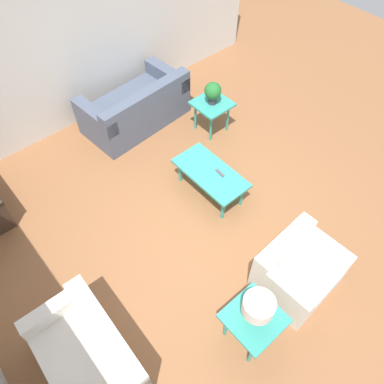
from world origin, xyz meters
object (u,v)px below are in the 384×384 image
at_px(table_lamp, 258,307).
at_px(potted_plant, 213,92).
at_px(sofa, 137,108).
at_px(armchair, 296,271).
at_px(side_table_lamp, 253,320).
at_px(coffee_table, 210,174).
at_px(side_table_plant, 212,107).
at_px(loveseat, 90,356).

bearing_deg(table_lamp, potted_plant, -35.76).
bearing_deg(sofa, potted_plant, 127.15).
relative_size(armchair, potted_plant, 2.57).
xyz_separation_m(sofa, potted_plant, (-0.95, -0.84, 0.46)).
distance_m(sofa, side_table_lamp, 3.97).
bearing_deg(table_lamp, coffee_table, -30.69).
relative_size(side_table_lamp, table_lamp, 1.40).
relative_size(armchair, side_table_plant, 1.69).
bearing_deg(potted_plant, side_table_lamp, 144.24).
bearing_deg(coffee_table, side_table_lamp, 149.31).
xyz_separation_m(sofa, side_table_plant, (-0.95, -0.84, 0.16)).
height_order(loveseat, coffee_table, loveseat).
xyz_separation_m(coffee_table, side_table_plant, (1.00, -0.95, 0.09)).
bearing_deg(loveseat, coffee_table, 112.18).
bearing_deg(sofa, side_table_lamp, 68.05).
height_order(sofa, coffee_table, sofa).
bearing_deg(coffee_table, table_lamp, 149.31).
bearing_deg(table_lamp, armchair, -83.53).
xyz_separation_m(armchair, side_table_plant, (2.73, -1.15, 0.18)).
relative_size(side_table_plant, side_table_lamp, 1.00).
height_order(side_table_plant, potted_plant, potted_plant).
relative_size(loveseat, table_lamp, 3.25).
bearing_deg(potted_plant, coffee_table, 136.38).
bearing_deg(side_table_plant, potted_plant, 45.00).
distance_m(side_table_plant, table_lamp, 3.51).
bearing_deg(coffee_table, loveseat, 110.31).
bearing_deg(potted_plant, sofa, 41.55).
bearing_deg(loveseat, table_lamp, 61.10).
relative_size(sofa, side_table_plant, 3.22).
bearing_deg(loveseat, potted_plant, 120.83).
bearing_deg(coffee_table, side_table_plant, -43.62).
bearing_deg(armchair, table_lamp, -175.82).
xyz_separation_m(side_table_lamp, table_lamp, (-0.00, 0.00, 0.36)).
bearing_deg(side_table_plant, coffee_table, 136.38).
bearing_deg(sofa, side_table_plant, 127.15).
relative_size(side_table_plant, potted_plant, 1.52).
xyz_separation_m(loveseat, coffee_table, (0.95, -2.57, 0.10)).
bearing_deg(side_table_plant, loveseat, 118.96).
bearing_deg(table_lamp, loveseat, 59.23).
distance_m(side_table_plant, potted_plant, 0.30).
bearing_deg(coffee_table, sofa, -3.17).
distance_m(side_table_plant, side_table_lamp, 3.49).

